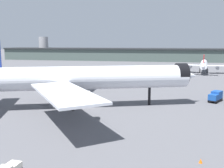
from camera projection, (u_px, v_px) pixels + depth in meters
ground at (92, 107)px, 67.42m from camera, size 900.00×900.00×0.00m
airliner_near_gate at (82, 78)px, 66.37m from camera, size 59.82×53.49×17.34m
airliner_far_taxiway at (204, 64)px, 143.49m from camera, size 31.95×35.25×10.44m
terminal_building at (109, 54)px, 239.07m from camera, size 203.08×36.58×21.66m
service_truck_front at (216, 96)px, 73.50m from camera, size 4.56×5.94×3.00m
traffic_cone_near_nose at (201, 161)px, 36.45m from camera, size 0.51×0.51×0.64m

